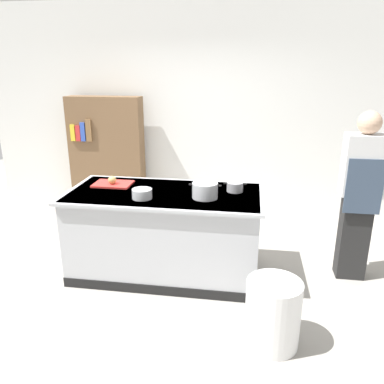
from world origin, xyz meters
name	(u,v)px	position (x,y,z in m)	size (l,w,h in m)	color
ground_plane	(166,271)	(0.00, 0.00, 0.00)	(10.00, 10.00, 0.00)	#9E9991
back_wall	(195,110)	(0.00, 2.10, 1.50)	(6.40, 0.12, 3.00)	white
counter_island	(165,232)	(0.00, 0.00, 0.47)	(1.98, 0.98, 0.90)	#B7BABF
cutting_board	(113,184)	(-0.60, 0.16, 0.91)	(0.40, 0.28, 0.02)	red
onion	(112,180)	(-0.60, 0.13, 0.96)	(0.09, 0.09, 0.09)	tan
stock_pot	(205,190)	(0.42, -0.11, 0.98)	(0.31, 0.25, 0.15)	#B7BABF
sauce_pan	(235,187)	(0.70, 0.14, 0.95)	(0.23, 0.16, 0.10)	#99999E
mixing_bowl	(142,194)	(-0.17, -0.22, 0.95)	(0.19, 0.19, 0.09)	#B7BABF
trash_bin	(273,313)	(1.07, -0.97, 0.28)	(0.43, 0.43, 0.55)	white
person_chef	(360,194)	(1.92, 0.21, 0.91)	(0.38, 0.25, 1.72)	black
bookshelf	(107,154)	(-1.29, 1.80, 0.85)	(1.10, 0.31, 1.70)	brown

